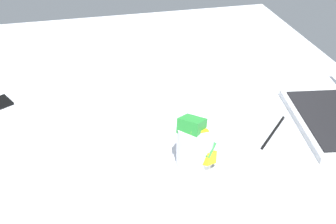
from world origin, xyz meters
TOP-DOWN VIEW (x-y plane):
  - bed_mattress at (0.00, 0.00)cm, footprint 180.00×140.00cm
  - snack_cup at (17.01, 4.89)cm, footprint 10.01×9.79cm
  - charger_cable at (9.84, 29.34)cm, footprint 12.40×12.49cm

SIDE VIEW (x-z plane):
  - bed_mattress at x=0.00cm, z-range 0.00..18.00cm
  - charger_cable at x=9.84cm, z-range 18.00..18.60cm
  - snack_cup at x=17.01cm, z-range 17.04..31.22cm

